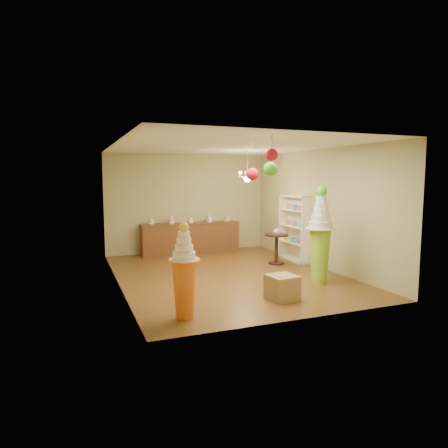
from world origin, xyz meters
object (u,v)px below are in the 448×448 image
object	(u,v)px
pedestal_green	(320,244)
round_table	(276,245)
pedestal_orange	(184,280)
sideboard	(191,237)

from	to	relation	value
pedestal_green	round_table	size ratio (longest dim) A/B	2.64
pedestal_orange	round_table	distance (m)	4.63
sideboard	round_table	bearing A→B (deg)	-54.72
pedestal_green	round_table	distance (m)	2.13
pedestal_green	pedestal_orange	size ratio (longest dim) A/B	1.33
pedestal_orange	sideboard	size ratio (longest dim) A/B	0.52
pedestal_green	round_table	bearing A→B (deg)	87.25
pedestal_green	sideboard	xyz separation A→B (m)	(-1.56, 4.45, -0.39)
pedestal_orange	sideboard	xyz separation A→B (m)	(1.75, 5.48, -0.15)
pedestal_orange	round_table	world-z (taller)	pedestal_orange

